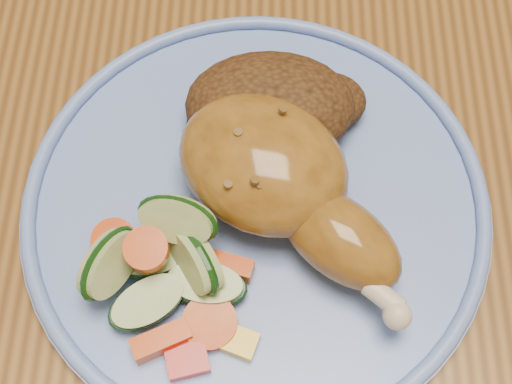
% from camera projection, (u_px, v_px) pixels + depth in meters
% --- Properties ---
extents(ground, '(4.00, 4.00, 0.00)m').
position_uv_depth(ground, '(312.00, 330.00, 1.21)').
color(ground, '#56371D').
rests_on(ground, ground).
extents(dining_table, '(0.90, 1.40, 0.75)m').
position_uv_depth(dining_table, '(367.00, 117.00, 0.61)').
color(dining_table, brown).
rests_on(dining_table, ground).
extents(plate, '(0.31, 0.31, 0.01)m').
position_uv_depth(plate, '(256.00, 206.00, 0.48)').
color(plate, '#6787D5').
rests_on(plate, dining_table).
extents(plate_rim, '(0.31, 0.31, 0.01)m').
position_uv_depth(plate_rim, '(256.00, 199.00, 0.47)').
color(plate_rim, '#6787D5').
rests_on(plate_rim, plate).
extents(chicken_leg, '(0.17, 0.17, 0.06)m').
position_uv_depth(chicken_leg, '(281.00, 181.00, 0.45)').
color(chicken_leg, '#91601E').
rests_on(chicken_leg, plate).
extents(rice_pilaf, '(0.12, 0.08, 0.05)m').
position_uv_depth(rice_pilaf, '(274.00, 106.00, 0.48)').
color(rice_pilaf, '#492B12').
rests_on(rice_pilaf, plate).
extents(vegetable_pile, '(0.12, 0.12, 0.06)m').
position_uv_depth(vegetable_pile, '(162.00, 268.00, 0.43)').
color(vegetable_pile, '#A50A05').
rests_on(vegetable_pile, plate).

